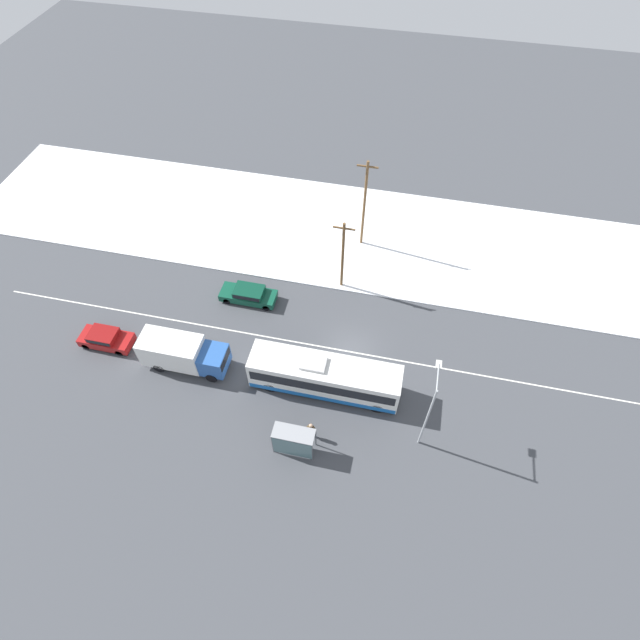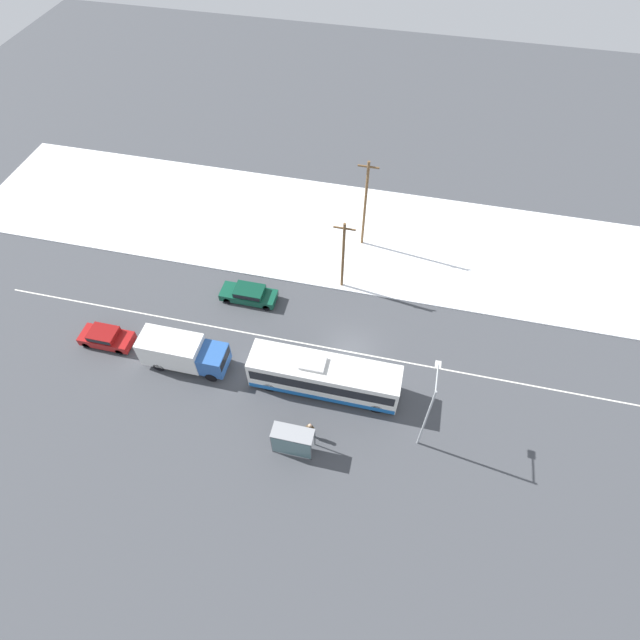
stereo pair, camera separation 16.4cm
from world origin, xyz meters
name	(u,v)px [view 2 (the right image)]	position (x,y,z in m)	size (l,w,h in m)	color
ground_plane	(351,352)	(0.00, 0.00, 0.00)	(120.00, 120.00, 0.00)	#424449
snow_lot	(376,238)	(0.00, 13.46, 0.06)	(80.00, 14.46, 0.12)	white
lane_marking_center	(351,352)	(0.00, 0.00, 0.00)	(60.00, 0.12, 0.00)	silver
city_bus	(324,376)	(-1.37, -3.60, 1.56)	(11.06, 2.57, 3.18)	white
box_truck	(182,352)	(-12.35, -3.87, 1.58)	(6.61, 2.30, 2.84)	silver
sedan_car	(249,294)	(-9.50, 3.49, 0.76)	(4.78, 1.80, 1.37)	#0F4733
parked_car_near_truck	(106,337)	(-19.22, -3.40, 0.79)	(4.17, 1.80, 1.44)	maroon
pedestrian_at_stop	(310,429)	(-1.47, -7.66, 1.04)	(0.61, 0.27, 1.70)	#23232D
bus_shelter	(292,441)	(-2.37, -9.07, 1.67)	(2.83, 1.20, 2.40)	gray
streetlamp	(429,406)	(5.99, -6.07, 4.53)	(0.36, 2.38, 7.18)	#9EA3A8
utility_pole_roadside	(343,255)	(-2.08, 6.82, 3.75)	(1.80, 0.24, 7.14)	brown
utility_pole_snowlot	(365,204)	(-1.26, 12.50, 4.69)	(1.80, 0.24, 9.01)	brown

